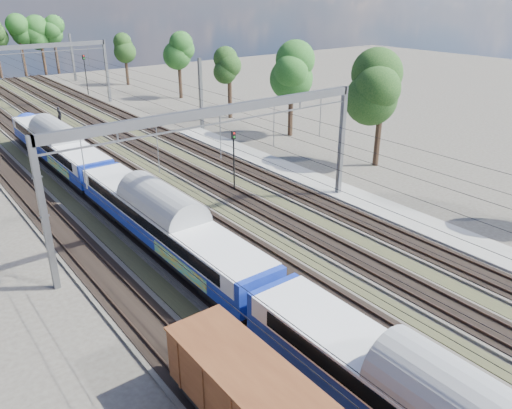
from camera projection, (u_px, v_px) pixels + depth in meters
track_bed at (132, 174)px, 46.01m from camera, size 21.00×130.00×0.34m
platform at (448, 235)px, 34.47m from camera, size 3.00×70.00×0.30m
catenary at (96, 93)px, 49.30m from camera, size 25.65×130.00×9.00m
tree_belt at (45, 42)px, 81.33m from camera, size 40.02×100.35×11.82m
emu_train at (166, 218)px, 31.28m from camera, size 3.03×64.04×4.43m
worker at (59, 114)px, 64.32m from camera, size 0.68×0.82×1.93m
signal_near at (234, 154)px, 40.98m from camera, size 0.35×0.32×5.26m
signal_far at (85, 70)px, 79.91m from camera, size 0.42×0.39×6.29m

